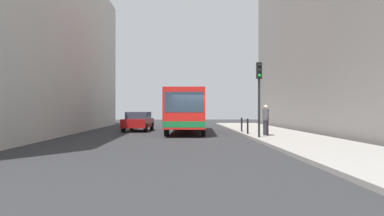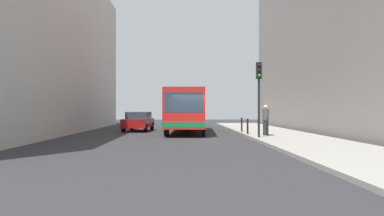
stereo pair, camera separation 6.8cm
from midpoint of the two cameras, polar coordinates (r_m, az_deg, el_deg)
name	(u,v)px [view 2 (the right image)]	position (r m, az deg, el deg)	size (l,w,h in m)	color
ground_plane	(193,138)	(22.71, 0.24, -4.44)	(80.00, 80.00, 0.00)	#2D2D30
sidewalk	(283,136)	(23.50, 13.55, -4.11)	(4.40, 40.00, 0.15)	#9E9991
building_left	(25,41)	(29.13, -23.58, 9.16)	(7.00, 32.00, 12.81)	#BCB7AD
building_right	(354,34)	(29.78, 23.06, 10.15)	(7.00, 32.00, 14.04)	gray
bus	(187,109)	(27.70, -0.71, -0.10)	(3.02, 11.12, 3.00)	red
car_beside_bus	(139,121)	(29.70, -7.92, -1.92)	(2.13, 4.53, 1.48)	maroon
car_behind_bus	(180,118)	(38.44, -1.69, -1.53)	(2.02, 4.47, 1.48)	#A5A8AD
traffic_light	(259,85)	(21.21, 10.05, 3.39)	(0.28, 0.33, 4.10)	black
bollard_near	(248,126)	(24.13, 8.39, -2.70)	(0.11, 0.11, 0.95)	black
bollard_mid	(242,125)	(26.44, 7.51, -2.48)	(0.11, 0.11, 0.95)	black
pedestrian_near_signal	(266,120)	(22.90, 11.03, -1.77)	(0.38, 0.38, 1.79)	#26262D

